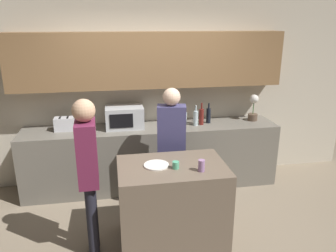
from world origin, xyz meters
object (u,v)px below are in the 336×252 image
Objects in this scene: person_left at (88,166)px; person_center at (171,141)px; potted_plant at (253,108)px; bottle_0 at (184,118)px; microwave at (124,117)px; toaster at (64,124)px; cup_0 at (201,166)px; plate_on_island at (156,165)px; bottle_1 at (196,118)px; bottle_3 at (208,115)px; bottle_2 at (201,116)px; cup_1 at (176,165)px.

person_left reaches higher than person_center.
potted_plant is 1.05m from bottle_0.
microwave is 1.91m from potted_plant.
toaster is at bearing 180.00° from potted_plant.
toaster is 2.17× the size of cup_0.
plate_on_island is 2.17× the size of cup_0.
potted_plant reaches higher than bottle_1.
bottle_3 is at bearing 54.74° from plate_on_island.
person_center reaches higher than toaster.
microwave is at bearing 161.15° from person_left.
bottle_2 is at bearing -175.09° from potted_plant.
cup_1 is (-0.42, -1.50, -0.04)m from bottle_0.
bottle_1 is at bearing 67.72° from cup_1.
bottle_3 is (0.35, -0.05, 0.03)m from bottle_0.
plate_on_island is at bearing -51.85° from toaster.
potted_plant is 0.82m from bottle_2.
person_center is at bearing -132.71° from bottle_3.
person_center reaches higher than plate_on_island.
person_left is (-0.68, -0.05, 0.07)m from plate_on_island.
cup_1 is at bearing -115.05° from bottle_2.
person_center is at bearing -151.38° from potted_plant.
person_center reaches higher than bottle_1.
cup_1 is at bearing -105.66° from bottle_0.
cup_1 is at bearing 156.29° from cup_0.
potted_plant is 2.08m from cup_1.
person_left reaches higher than bottle_2.
bottle_1 is 0.23m from bottle_3.
person_left is (-0.42, -1.42, -0.07)m from microwave.
person_center is at bearing 100.55° from cup_0.
bottle_3 is 1.67m from plate_on_island.
toaster is at bearing 133.69° from cup_0.
microwave is 0.82m from toaster.
microwave reaches higher than toaster.
plate_on_island is (-0.61, -1.41, -0.07)m from bottle_0.
microwave is 1.77× the size of bottle_1.
cup_1 is 0.05× the size of person_left.
bottle_0 is at bearing 74.34° from cup_1.
bottle_1 is 1.13× the size of plate_on_island.
person_left is (-2.33, -1.42, -0.12)m from potted_plant.
potted_plant is 2.73m from person_left.
toaster is at bearing 177.01° from bottle_1.
bottle_2 reaches higher than plate_on_island.
cup_1 is at bearing -73.16° from microwave.
bottle_1 is 1.48m from plate_on_island.
toaster is 1.91m from bottle_2.
toaster is 1.68m from bottle_0.
bottle_1 is (1.82, -0.10, 0.02)m from toaster.
potted_plant reaches higher than toaster.
bottle_0 reaches higher than toaster.
microwave is 2.36× the size of bottle_0.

